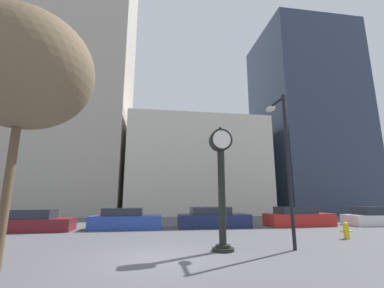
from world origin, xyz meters
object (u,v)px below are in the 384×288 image
object	(u,v)px
street_clock	(221,177)
car_maroon	(36,222)
car_blue	(125,220)
car_navy	(213,219)
car_red	(298,218)
bare_tree	(25,70)
car_white	(378,217)
fire_hydrant_far	(346,230)
street_lamp_right	(282,144)

from	to	relation	value
street_clock	car_maroon	bearing A→B (deg)	142.62
car_blue	car_maroon	bearing A→B (deg)	-175.02
street_clock	car_navy	distance (m)	8.00
car_blue	car_red	world-z (taller)	car_red
car_maroon	bare_tree	distance (m)	10.53
car_blue	car_white	size ratio (longest dim) A/B	0.91
car_maroon	car_navy	bearing A→B (deg)	1.67
car_maroon	fire_hydrant_far	size ratio (longest dim) A/B	5.30
street_clock	car_blue	xyz separation A→B (m)	(-4.22, 7.45, -2.12)
car_maroon	street_lamp_right	size ratio (longest dim) A/B	0.66
car_maroon	car_navy	xyz separation A→B (m)	(10.69, 0.50, 0.04)
car_red	street_lamp_right	xyz separation A→B (m)	(-4.77, -7.35, 3.54)
street_lamp_right	bare_tree	size ratio (longest dim) A/B	0.81
car_red	fire_hydrant_far	distance (m)	5.64
street_lamp_right	car_maroon	bearing A→B (deg)	149.90
car_white	fire_hydrant_far	world-z (taller)	car_white
car_red	street_clock	bearing A→B (deg)	-136.98
street_clock	car_blue	distance (m)	8.82
street_clock	car_red	world-z (taller)	street_clock
car_maroon	bare_tree	bearing A→B (deg)	-74.14
street_lamp_right	street_clock	bearing A→B (deg)	-176.74
car_navy	street_lamp_right	world-z (taller)	street_lamp_right
car_white	fire_hydrant_far	size ratio (longest dim) A/B	6.26
car_maroon	fire_hydrant_far	distance (m)	16.68
car_red	fire_hydrant_far	bearing A→B (deg)	-100.93
car_white	street_lamp_right	distance (m)	13.41
car_red	car_navy	bearing A→B (deg)	177.06
car_navy	car_white	distance (m)	12.09
car_blue	street_lamp_right	size ratio (longest dim) A/B	0.71
street_clock	bare_tree	xyz separation A→B (m)	(-6.62, -1.67, 3.08)
car_red	bare_tree	distance (m)	17.58
car_maroon	car_red	world-z (taller)	car_red
car_white	fire_hydrant_far	xyz separation A→B (m)	(-6.91, -5.31, -0.15)
street_clock	street_lamp_right	xyz separation A→B (m)	(2.68, 0.15, 1.43)
car_maroon	car_white	xyz separation A→B (m)	(22.78, 0.15, 0.01)
car_navy	car_white	xyz separation A→B (m)	(12.09, -0.35, -0.03)
car_blue	street_lamp_right	xyz separation A→B (m)	(6.90, -7.30, 3.55)
car_blue	car_navy	world-z (taller)	car_navy
fire_hydrant_far	street_lamp_right	distance (m)	5.67
car_navy	car_red	distance (m)	6.03
car_white	street_lamp_right	bearing A→B (deg)	-143.62
car_maroon	car_navy	world-z (taller)	car_navy
car_maroon	bare_tree	world-z (taller)	bare_tree
street_clock	car_maroon	distance (m)	11.86
street_lamp_right	bare_tree	xyz separation A→B (m)	(-9.30, -1.82, 1.65)
car_blue	bare_tree	size ratio (longest dim) A/B	0.57
car_white	street_clock	bearing A→B (deg)	-148.64
car_blue	street_lamp_right	distance (m)	10.65
car_red	bare_tree	world-z (taller)	bare_tree
fire_hydrant_far	car_maroon	bearing A→B (deg)	162.00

